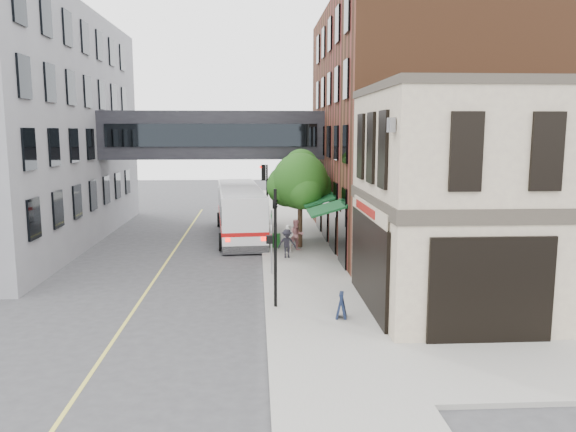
{
  "coord_description": "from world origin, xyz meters",
  "views": [
    {
      "loc": [
        -0.31,
        -18.61,
        6.77
      ],
      "look_at": [
        0.99,
        3.9,
        3.34
      ],
      "focal_mm": 35.0,
      "sensor_mm": 36.0,
      "label": 1
    }
  ],
  "objects": [
    {
      "name": "brick_building",
      "position": [
        9.98,
        15.0,
        6.99
      ],
      "size": [
        13.76,
        18.0,
        14.0
      ],
      "color": "#542F1A",
      "rests_on": "ground"
    },
    {
      "name": "pedestrian_b",
      "position": [
        1.93,
        12.01,
        1.03
      ],
      "size": [
        1.0,
        0.88,
        1.75
      ],
      "primitive_type": "imported",
      "rotation": [
        0.0,
        0.0,
        0.29
      ],
      "color": "tan",
      "rests_on": "sidewalk_main"
    },
    {
      "name": "pedestrian_c",
      "position": [
        1.3,
        10.28,
        0.91
      ],
      "size": [
        1.0,
        0.61,
        1.51
      ],
      "primitive_type": "imported",
      "rotation": [
        0.0,
        0.0,
        0.05
      ],
      "color": "black",
      "rests_on": "sidewalk_main"
    },
    {
      "name": "skyway_bridge",
      "position": [
        -3.0,
        18.0,
        6.5
      ],
      "size": [
        14.0,
        3.18,
        3.0
      ],
      "color": "black",
      "rests_on": "ground"
    },
    {
      "name": "corner_building",
      "position": [
        8.97,
        2.0,
        4.21
      ],
      "size": [
        10.19,
        8.12,
        8.45
      ],
      "color": "tan",
      "rests_on": "ground"
    },
    {
      "name": "sandwich_board",
      "position": [
        2.7,
        0.55,
        0.61
      ],
      "size": [
        0.42,
        0.57,
        0.92
      ],
      "primitive_type": "cube",
      "rotation": [
        0.0,
        0.0,
        -0.2
      ],
      "color": "#111A33",
      "rests_on": "sidewalk_main"
    },
    {
      "name": "bus",
      "position": [
        -1.35,
        17.3,
        1.77
      ],
      "size": [
        3.57,
        11.94,
        3.17
      ],
      "color": "white",
      "rests_on": "ground"
    },
    {
      "name": "traffic_signal_far",
      "position": [
        0.26,
        17.0,
        3.34
      ],
      "size": [
        0.53,
        0.28,
        4.5
      ],
      "color": "black",
      "rests_on": "sidewalk_main"
    },
    {
      "name": "lane_marking",
      "position": [
        -5.0,
        10.0,
        0.01
      ],
      "size": [
        0.12,
        40.0,
        0.01
      ],
      "primitive_type": "cube",
      "color": "#D8CC4C",
      "rests_on": "ground"
    },
    {
      "name": "street_sign_pole",
      "position": [
        0.39,
        7.0,
        1.93
      ],
      "size": [
        0.08,
        0.75,
        3.0
      ],
      "color": "gray",
      "rests_on": "sidewalk_main"
    },
    {
      "name": "ground",
      "position": [
        0.0,
        0.0,
        0.0
      ],
      "size": [
        120.0,
        120.0,
        0.0
      ],
      "primitive_type": "plane",
      "color": "#38383A",
      "rests_on": "ground"
    },
    {
      "name": "newspaper_box",
      "position": [
        0.84,
        12.96,
        0.56
      ],
      "size": [
        0.47,
        0.43,
        0.82
      ],
      "primitive_type": "cube",
      "rotation": [
        0.0,
        0.0,
        -0.18
      ],
      "color": "#145B19",
      "rests_on": "sidewalk_main"
    },
    {
      "name": "sidewalk_main",
      "position": [
        2.0,
        14.0,
        0.07
      ],
      "size": [
        4.0,
        60.0,
        0.15
      ],
      "primitive_type": "cube",
      "color": "gray",
      "rests_on": "ground"
    },
    {
      "name": "pedestrian_a",
      "position": [
        1.46,
        11.52,
        0.92
      ],
      "size": [
        0.66,
        0.57,
        1.53
      ],
      "primitive_type": "imported",
      "rotation": [
        0.0,
        0.0,
        0.43
      ],
      "color": "white",
      "rests_on": "sidewalk_main"
    },
    {
      "name": "street_tree",
      "position": [
        2.19,
        13.22,
        3.91
      ],
      "size": [
        3.8,
        3.2,
        5.6
      ],
      "color": "#382619",
      "rests_on": "sidewalk_main"
    },
    {
      "name": "traffic_signal_near",
      "position": [
        0.37,
        2.0,
        2.98
      ],
      "size": [
        0.44,
        0.22,
        4.6
      ],
      "color": "black",
      "rests_on": "sidewalk_main"
    }
  ]
}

